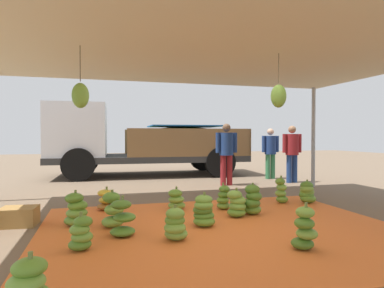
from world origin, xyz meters
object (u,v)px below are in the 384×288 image
at_px(banana_bunch_2, 113,211).
at_px(banana_bunch_11, 204,211).
at_px(banana_bunch_5, 81,234).
at_px(crate_1, 19,217).
at_px(banana_bunch_1, 123,219).
at_px(banana_bunch_12, 76,210).
at_px(banana_bunch_8, 176,200).
at_px(cargo_truck_main, 140,141).
at_px(worker_1, 292,149).
at_px(banana_bunch_4, 237,204).
at_px(banana_bunch_7, 252,200).
at_px(worker_2, 226,149).
at_px(banana_bunch_10, 305,230).
at_px(worker_0, 270,149).
at_px(banana_bunch_0, 223,198).
at_px(banana_bunch_6, 106,201).
at_px(banana_bunch_9, 281,191).
at_px(banana_bunch_14, 307,193).
at_px(banana_bunch_13, 175,225).

relative_size(banana_bunch_2, banana_bunch_11, 1.10).
relative_size(banana_bunch_5, crate_1, 0.88).
bearing_deg(banana_bunch_11, banana_bunch_1, -170.59).
bearing_deg(banana_bunch_12, banana_bunch_8, 22.57).
height_order(banana_bunch_5, cargo_truck_main, cargo_truck_main).
distance_m(worker_1, crate_1, 7.36).
xyz_separation_m(banana_bunch_4, banana_bunch_7, (0.33, 0.09, 0.03)).
height_order(cargo_truck_main, worker_2, cargo_truck_main).
xyz_separation_m(banana_bunch_2, banana_bunch_4, (2.02, 0.11, -0.03)).
bearing_deg(worker_2, cargo_truck_main, 124.01).
distance_m(banana_bunch_8, cargo_truck_main, 5.78).
relative_size(banana_bunch_10, crate_1, 1.09).
relative_size(worker_0, crate_1, 3.11).
xyz_separation_m(banana_bunch_0, cargo_truck_main, (-0.83, 5.93, 0.97)).
bearing_deg(banana_bunch_12, banana_bunch_11, -15.67).
distance_m(banana_bunch_8, worker_2, 3.47).
height_order(banana_bunch_11, cargo_truck_main, cargo_truck_main).
bearing_deg(banana_bunch_6, banana_bunch_5, -98.92).
bearing_deg(banana_bunch_9, banana_bunch_5, -153.19).
relative_size(banana_bunch_5, banana_bunch_8, 1.00).
bearing_deg(banana_bunch_14, banana_bunch_6, 174.49).
bearing_deg(banana_bunch_1, banana_bunch_4, 17.36).
bearing_deg(banana_bunch_10, banana_bunch_4, 94.51).
distance_m(banana_bunch_11, banana_bunch_12, 1.92).
relative_size(banana_bunch_6, banana_bunch_11, 0.88).
distance_m(banana_bunch_13, cargo_truck_main, 7.57).
bearing_deg(worker_1, banana_bunch_8, -146.60).
relative_size(banana_bunch_10, worker_1, 0.34).
relative_size(banana_bunch_1, banana_bunch_11, 1.08).
relative_size(banana_bunch_8, crate_1, 0.88).
relative_size(banana_bunch_13, worker_2, 0.27).
relative_size(banana_bunch_12, worker_0, 0.34).
bearing_deg(worker_1, banana_bunch_13, -135.01).
relative_size(banana_bunch_2, worker_2, 0.33).
distance_m(banana_bunch_9, banana_bunch_13, 3.17).
bearing_deg(banana_bunch_2, banana_bunch_9, 16.06).
height_order(banana_bunch_10, worker_2, worker_2).
bearing_deg(banana_bunch_9, banana_bunch_12, -169.34).
height_order(banana_bunch_7, banana_bunch_10, banana_bunch_10).
height_order(banana_bunch_9, cargo_truck_main, cargo_truck_main).
distance_m(banana_bunch_0, banana_bunch_2, 2.13).
bearing_deg(banana_bunch_12, banana_bunch_4, -2.75).
bearing_deg(worker_2, banana_bunch_10, -101.26).
bearing_deg(banana_bunch_9, worker_0, 64.66).
relative_size(banana_bunch_14, crate_1, 0.91).
height_order(banana_bunch_2, banana_bunch_8, banana_bunch_2).
relative_size(banana_bunch_1, banana_bunch_5, 1.21).
relative_size(banana_bunch_0, banana_bunch_1, 0.90).
xyz_separation_m(banana_bunch_2, banana_bunch_11, (1.32, -0.28, -0.02)).
bearing_deg(crate_1, banana_bunch_2, -20.09).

